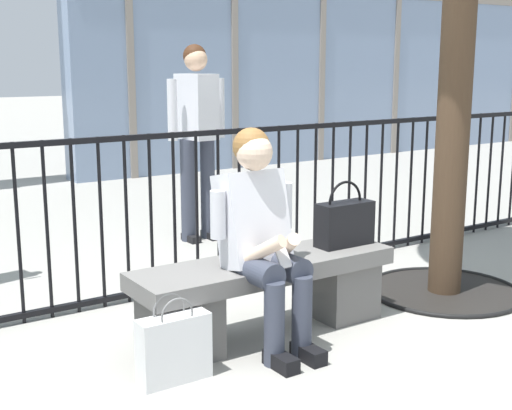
# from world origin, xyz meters

# --- Properties ---
(ground_plane) EXTENTS (60.00, 60.00, 0.00)m
(ground_plane) POSITION_xyz_m (0.00, 0.00, 0.00)
(ground_plane) COLOR #9E9B93
(stone_bench) EXTENTS (1.60, 0.44, 0.45)m
(stone_bench) POSITION_xyz_m (0.00, 0.00, 0.27)
(stone_bench) COLOR slate
(stone_bench) RESTS_ON ground
(seated_person_with_phone) EXTENTS (0.52, 0.66, 1.21)m
(seated_person_with_phone) POSITION_xyz_m (-0.12, -0.13, 0.65)
(seated_person_with_phone) COLOR #383D4C
(seated_person_with_phone) RESTS_ON ground
(handbag_on_bench) EXTENTS (0.37, 0.15, 0.40)m
(handbag_on_bench) POSITION_xyz_m (0.58, -0.01, 0.59)
(handbag_on_bench) COLOR black
(handbag_on_bench) RESTS_ON stone_bench
(shopping_bag) EXTENTS (0.37, 0.13, 0.45)m
(shopping_bag) POSITION_xyz_m (-0.73, -0.26, 0.18)
(shopping_bag) COLOR white
(shopping_bag) RESTS_ON ground
(bystander_at_railing) EXTENTS (0.55, 0.40, 1.71)m
(bystander_at_railing) POSITION_xyz_m (0.77, 2.18, 1.00)
(bystander_at_railing) COLOR #383D4C
(bystander_at_railing) RESTS_ON ground
(plaza_railing) EXTENTS (9.19, 0.04, 1.11)m
(plaza_railing) POSITION_xyz_m (0.00, 0.96, 0.56)
(plaza_railing) COLOR black
(plaza_railing) RESTS_ON ground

